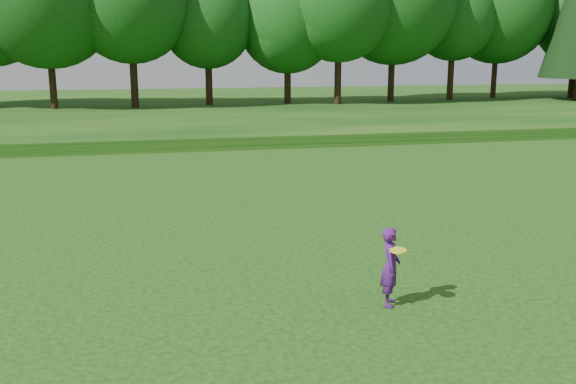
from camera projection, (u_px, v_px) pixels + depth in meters
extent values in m
plane|color=#0C430E|center=(135.00, 328.00, 10.76)|extent=(140.00, 140.00, 0.00)
cube|color=#0C430E|center=(139.00, 115.00, 43.08)|extent=(130.00, 30.00, 0.60)
cube|color=gray|center=(138.00, 150.00, 29.81)|extent=(130.00, 1.60, 0.04)
imported|color=#4F1971|center=(390.00, 267.00, 11.58)|extent=(0.53, 0.63, 1.46)
cylinder|color=#EBFF28|center=(398.00, 250.00, 11.28)|extent=(0.30, 0.30, 0.06)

